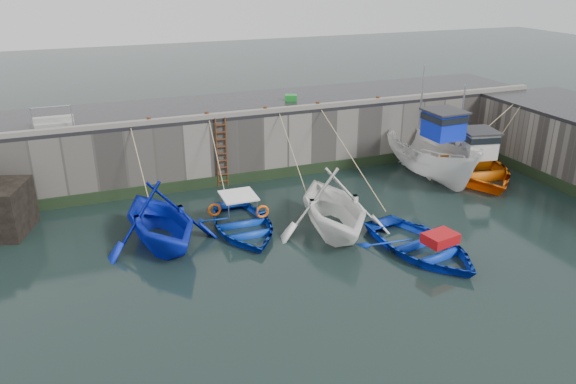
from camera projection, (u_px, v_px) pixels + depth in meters
name	position (u px, v px, depth m)	size (l,w,h in m)	color
ground	(366.00, 286.00, 17.74)	(120.00, 120.00, 0.00)	black
quay_back	(247.00, 135.00, 27.96)	(30.00, 5.00, 3.00)	slate
road_back	(246.00, 104.00, 27.36)	(30.00, 5.00, 0.16)	black
kerb_back	(262.00, 111.00, 25.27)	(30.00, 0.30, 0.20)	slate
algae_back	(264.00, 175.00, 26.24)	(30.00, 0.08, 0.50)	black
ladder	(222.00, 153.00, 25.03)	(0.51, 0.08, 3.20)	#3F1E0F
boat_near_white	(162.00, 243.00, 20.41)	(4.30, 4.98, 2.62)	#0C21BF
boat_near_white_rope	(147.00, 206.00, 23.54)	(0.04, 3.44, 3.10)	tan
boat_near_blue	(243.00, 230.00, 21.44)	(3.26, 4.56, 0.95)	#0B34B0
boat_near_blue_rope	(219.00, 196.00, 24.57)	(0.04, 3.45, 3.10)	tan
boat_near_blacktrim	(332.00, 230.00, 21.39)	(4.48, 5.19, 2.74)	white
boat_near_blacktrim_rope	(291.00, 191.00, 25.08)	(0.04, 4.39, 3.10)	tan
boat_near_navy	(421.00, 252.00, 19.82)	(3.46, 4.85, 1.00)	#0D35C7
boat_near_navy_rope	(349.00, 195.00, 24.66)	(0.04, 6.73, 3.10)	tan
boat_far_white	(433.00, 156.00, 26.33)	(2.58, 6.42, 5.45)	white
boat_far_orange	(468.00, 164.00, 27.03)	(6.13, 7.66, 4.41)	orange
fish_crate	(291.00, 98.00, 27.65)	(0.58, 0.45, 0.28)	#178327
railing	(53.00, 122.00, 23.25)	(1.60, 1.05, 1.00)	#A5A8AD
bollard_a	(149.00, 120.00, 23.67)	(0.18, 0.18, 0.28)	#3F1E0F
bollard_b	(207.00, 115.00, 24.50)	(0.18, 0.18, 0.28)	#3F1E0F
bollard_c	(265.00, 110.00, 25.41)	(0.18, 0.18, 0.28)	#3F1E0F
bollard_d	(318.00, 105.00, 26.27)	(0.18, 0.18, 0.28)	#3F1E0F
bollard_e	(378.00, 99.00, 27.34)	(0.18, 0.18, 0.28)	#3F1E0F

